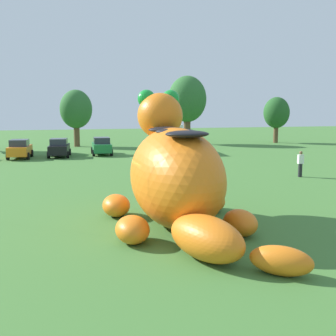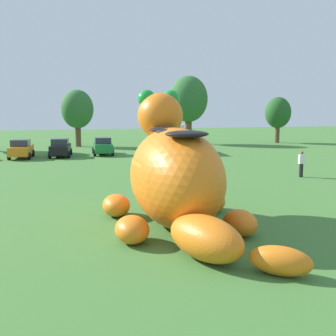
# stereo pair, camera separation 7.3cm
# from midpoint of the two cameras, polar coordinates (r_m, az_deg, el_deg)

# --- Properties ---
(ground_plane) EXTENTS (160.00, 160.00, 0.00)m
(ground_plane) POSITION_cam_midpoint_polar(r_m,az_deg,el_deg) (16.57, -0.73, -7.48)
(ground_plane) COLOR #427533
(giant_inflatable_creature) EXTENTS (5.43, 10.36, 5.28)m
(giant_inflatable_creature) POSITION_cam_midpoint_polar(r_m,az_deg,el_deg) (15.90, 0.93, -1.02)
(giant_inflatable_creature) COLOR orange
(giant_inflatable_creature) RESTS_ON ground
(car_orange) EXTENTS (2.24, 4.24, 1.72)m
(car_orange) POSITION_cam_midpoint_polar(r_m,az_deg,el_deg) (40.43, -19.55, 2.46)
(car_orange) COLOR orange
(car_orange) RESTS_ON ground
(car_black) EXTENTS (2.30, 4.27, 1.72)m
(car_black) POSITION_cam_midpoint_polar(r_m,az_deg,el_deg) (40.68, -14.63, 2.70)
(car_black) COLOR black
(car_black) RESTS_ON ground
(car_green) EXTENTS (2.11, 4.19, 1.72)m
(car_green) POSITION_cam_midpoint_polar(r_m,az_deg,el_deg) (41.66, -9.07, 2.97)
(car_green) COLOR #1E7238
(car_green) RESTS_ON ground
(box_truck) EXTENTS (3.00, 6.60, 2.95)m
(box_truck) POSITION_cam_midpoint_polar(r_m,az_deg,el_deg) (44.07, -0.10, 4.31)
(box_truck) COLOR #333842
(box_truck) RESTS_ON ground
(tree_mid_left) EXTENTS (3.80, 3.80, 6.75)m
(tree_mid_left) POSITION_cam_midpoint_polar(r_m,az_deg,el_deg) (51.36, -12.44, 7.78)
(tree_mid_left) COLOR brown
(tree_mid_left) RESTS_ON ground
(tree_centre_left) EXTENTS (4.88, 4.88, 8.67)m
(tree_centre_left) POSITION_cam_midpoint_polar(r_m,az_deg,el_deg) (54.25, 2.60, 9.28)
(tree_centre_left) COLOR brown
(tree_centre_left) RESTS_ON ground
(tree_centre) EXTENTS (3.41, 3.41, 6.05)m
(tree_centre) POSITION_cam_midpoint_polar(r_m,az_deg,el_deg) (57.85, 14.51, 7.27)
(tree_centre) COLOR brown
(tree_centre) RESTS_ON ground
(spectator_mid_field) EXTENTS (0.38, 0.26, 1.71)m
(spectator_mid_field) POSITION_cam_midpoint_polar(r_m,az_deg,el_deg) (28.89, 17.50, 0.51)
(spectator_mid_field) COLOR black
(spectator_mid_field) RESTS_ON ground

